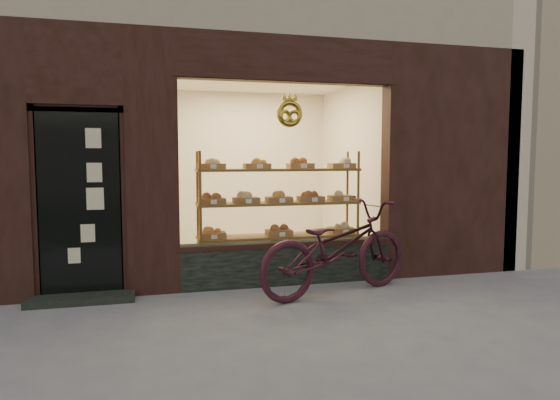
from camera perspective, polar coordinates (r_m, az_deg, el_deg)
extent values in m
plane|color=slate|center=(4.43, 2.60, -16.52)|extent=(90.00, 90.00, 0.00)
cube|color=black|center=(6.43, 0.82, -7.15)|extent=(2.70, 0.25, 0.55)
cube|color=black|center=(6.07, -21.88, -0.34)|extent=(0.90, 0.04, 2.15)
cube|color=black|center=(6.10, -21.75, -10.45)|extent=(1.15, 0.35, 0.08)
torus|color=gold|center=(6.21, 1.11, 9.82)|extent=(0.33, 0.07, 0.33)
cube|color=brown|center=(6.88, -0.13, -8.26)|extent=(2.20, 0.45, 0.04)
cube|color=brown|center=(6.79, -0.13, -4.15)|extent=(2.20, 0.45, 0.03)
cube|color=brown|center=(6.73, -0.13, -0.36)|extent=(2.20, 0.45, 0.04)
cube|color=brown|center=(6.70, -0.13, 3.47)|extent=(2.20, 0.45, 0.04)
cylinder|color=brown|center=(6.37, -9.05, -2.08)|extent=(0.04, 0.04, 1.70)
cylinder|color=brown|center=(6.91, 8.90, -1.54)|extent=(0.04, 0.04, 1.70)
cylinder|color=brown|center=(6.75, -9.38, -1.69)|extent=(0.04, 0.04, 1.70)
cylinder|color=brown|center=(7.27, 7.68, -1.21)|extent=(0.04, 0.04, 1.70)
cube|color=brown|center=(6.61, -7.72, -3.97)|extent=(0.34, 0.24, 0.07)
sphere|color=#B18846|center=(6.60, -7.73, -3.24)|extent=(0.11, 0.11, 0.11)
cube|color=white|center=(6.43, -7.52, -4.22)|extent=(0.07, 0.01, 0.05)
cube|color=brown|center=(6.78, -0.13, -3.71)|extent=(0.34, 0.24, 0.07)
sphere|color=brown|center=(6.77, -0.13, -3.00)|extent=(0.11, 0.11, 0.11)
cube|color=white|center=(6.60, 0.27, -3.94)|extent=(0.07, 0.01, 0.05)
cube|color=brown|center=(7.05, 6.98, -3.41)|extent=(0.34, 0.24, 0.07)
sphere|color=#CFB889|center=(7.04, 6.98, -2.72)|extent=(0.11, 0.11, 0.11)
cube|color=white|center=(6.89, 7.54, -3.62)|extent=(0.08, 0.01, 0.05)
cube|color=brown|center=(6.56, -7.77, -0.09)|extent=(0.34, 0.24, 0.07)
sphere|color=brown|center=(6.55, -7.78, 0.66)|extent=(0.11, 0.11, 0.11)
cube|color=white|center=(6.38, -7.57, -0.23)|extent=(0.07, 0.01, 0.06)
cube|color=brown|center=(6.63, -3.90, 0.00)|extent=(0.34, 0.24, 0.07)
sphere|color=#CFB889|center=(6.62, -3.91, 0.73)|extent=(0.11, 0.11, 0.11)
cube|color=white|center=(6.45, -3.60, -0.14)|extent=(0.07, 0.01, 0.06)
cube|color=brown|center=(6.73, -0.13, 0.08)|extent=(0.34, 0.24, 0.07)
sphere|color=#B18846|center=(6.72, -0.13, 0.80)|extent=(0.11, 0.11, 0.11)
cube|color=white|center=(6.55, 0.27, -0.05)|extent=(0.07, 0.01, 0.06)
cube|color=brown|center=(6.85, 3.51, 0.16)|extent=(0.34, 0.24, 0.07)
sphere|color=brown|center=(6.84, 3.52, 0.87)|extent=(0.11, 0.11, 0.11)
cube|color=white|center=(6.68, 4.01, 0.04)|extent=(0.07, 0.01, 0.06)
cube|color=brown|center=(7.00, 7.01, 0.24)|extent=(0.34, 0.24, 0.07)
sphere|color=#CFB889|center=(7.00, 7.02, 0.93)|extent=(0.11, 0.11, 0.11)
cube|color=white|center=(6.83, 7.59, 0.12)|extent=(0.08, 0.01, 0.06)
cube|color=brown|center=(6.54, -7.81, 3.85)|extent=(0.34, 0.24, 0.07)
sphere|color=#CFB889|center=(6.53, -7.82, 4.59)|extent=(0.11, 0.11, 0.11)
cube|color=white|center=(6.35, -7.61, 3.82)|extent=(0.07, 0.01, 0.06)
cube|color=brown|center=(6.63, -2.65, 3.90)|extent=(0.34, 0.24, 0.07)
sphere|color=#B18846|center=(6.63, -2.65, 4.64)|extent=(0.11, 0.11, 0.11)
cube|color=white|center=(6.45, -2.31, 3.88)|extent=(0.08, 0.01, 0.06)
cube|color=brown|center=(6.78, 2.33, 3.93)|extent=(0.34, 0.24, 0.07)
sphere|color=brown|center=(6.78, 2.33, 4.64)|extent=(0.11, 0.11, 0.11)
cube|color=white|center=(6.61, 2.79, 3.90)|extent=(0.07, 0.01, 0.06)
cube|color=brown|center=(6.98, 7.05, 3.92)|extent=(0.34, 0.24, 0.07)
sphere|color=#CFB889|center=(6.98, 7.06, 4.62)|extent=(0.11, 0.11, 0.11)
cube|color=white|center=(6.81, 7.63, 3.89)|extent=(0.08, 0.01, 0.06)
imported|color=#34121D|center=(5.94, 6.47, -5.47)|extent=(2.22, 1.33, 1.10)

